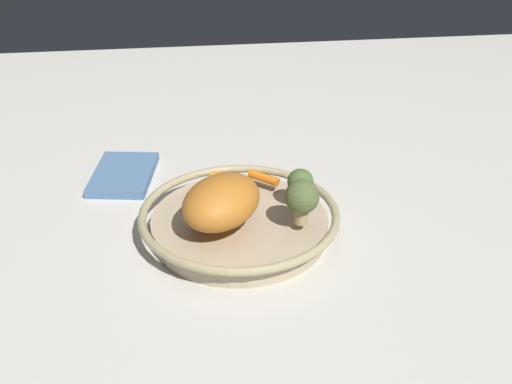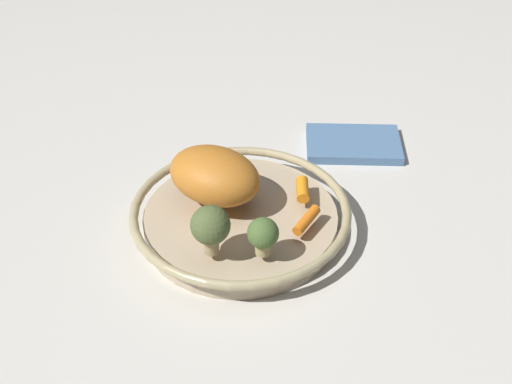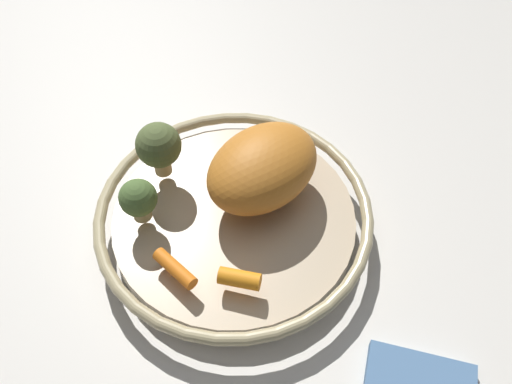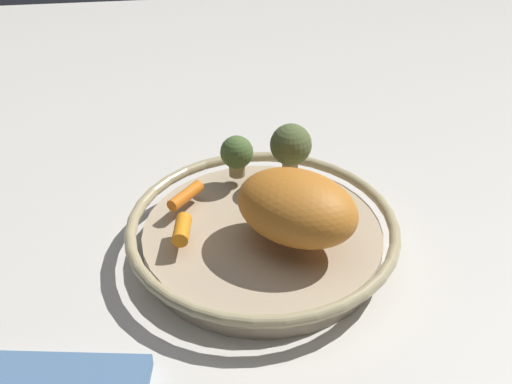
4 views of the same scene
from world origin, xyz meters
name	(u,v)px [view 3 (image 3 of 4)]	position (x,y,z in m)	size (l,w,h in m)	color
ground_plane	(235,231)	(0.00, 0.00, 0.00)	(1.91, 1.91, 0.00)	beige
serving_bowl	(234,220)	(0.00, 0.00, 0.02)	(0.30, 0.30, 0.04)	tan
roast_chicken_piece	(263,167)	(0.03, -0.03, 0.08)	(0.13, 0.10, 0.07)	#BE6E24
baby_carrot_near_rim	(175,268)	(-0.08, 0.05, 0.05)	(0.01, 0.01, 0.05)	orange
baby_carrot_center	(240,279)	(-0.09, -0.02, 0.05)	(0.02, 0.02, 0.04)	orange
broccoli_floret_mid	(159,146)	(0.05, 0.08, 0.08)	(0.05, 0.05, 0.07)	tan
broccoli_floret_small	(138,199)	(-0.02, 0.09, 0.07)	(0.04, 0.04, 0.05)	tan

